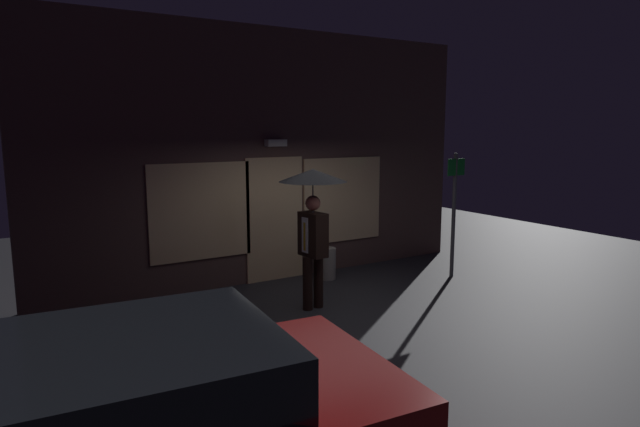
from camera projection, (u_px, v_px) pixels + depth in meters
The scene contains 5 objects.
ground_plane at pixel (343, 314), 7.96m from camera, with size 18.00×18.00×0.00m, color #2D2D33.
building_facade at pixel (270, 158), 9.59m from camera, with size 8.17×0.48×4.41m.
person_with_umbrella at pixel (313, 204), 7.96m from camera, with size 1.00×1.00×2.11m.
street_sign_post at pixel (454, 207), 9.78m from camera, with size 0.40×0.07×2.26m.
sidewalk_bollard at pixel (328, 263), 9.75m from camera, with size 0.27×0.27×0.58m, color #9E998E.
Camera 1 is at (-4.31, -6.30, 2.71)m, focal length 30.41 mm.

